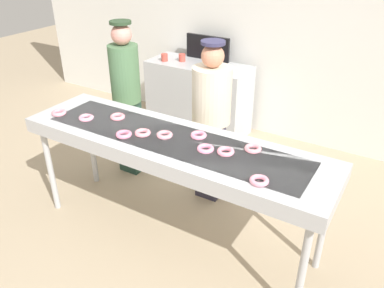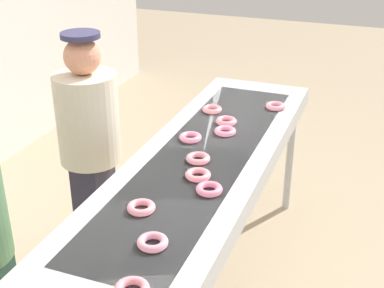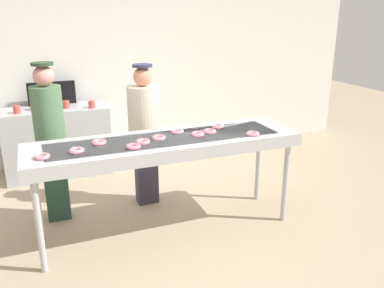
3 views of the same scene
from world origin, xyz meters
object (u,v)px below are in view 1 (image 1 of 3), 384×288
object	(u,v)px
strawberry_donut_9	(59,113)
prep_counter	(198,98)
strawberry_donut_0	(259,181)
strawberry_donut_5	(253,148)
strawberry_donut_2	(164,135)
strawberry_donut_3	(226,151)
menu_display	(208,48)
strawberry_donut_1	(199,135)
strawberry_donut_4	(124,134)
strawberry_donut_8	(143,133)
worker_baker	(211,113)
strawberry_donut_10	(206,149)
paper_cup_1	(225,70)
strawberry_donut_6	(86,118)
paper_cup_0	(207,63)
fryer_conveyor	(172,147)
worker_assistant	(126,94)
paper_cup_3	(164,57)
strawberry_donut_7	(118,117)
paper_cup_2	(182,58)

from	to	relation	value
strawberry_donut_9	prep_counter	xyz separation A→B (m)	(0.22, 2.13, -0.54)
strawberry_donut_0	strawberry_donut_5	bearing A→B (deg)	118.77
strawberry_donut_0	strawberry_donut_5	xyz separation A→B (m)	(-0.21, 0.38, 0.00)
strawberry_donut_2	strawberry_donut_9	size ratio (longest dim) A/B	1.00
strawberry_donut_3	menu_display	world-z (taller)	menu_display
strawberry_donut_0	prep_counter	bearing A→B (deg)	128.41
strawberry_donut_1	prep_counter	distance (m)	2.22
strawberry_donut_4	strawberry_donut_8	size ratio (longest dim) A/B	1.00
strawberry_donut_1	worker_baker	world-z (taller)	worker_baker
strawberry_donut_5	worker_baker	size ratio (longest dim) A/B	0.08
strawberry_donut_10	worker_baker	xyz separation A→B (m)	(-0.35, 0.73, -0.07)
strawberry_donut_0	paper_cup_1	size ratio (longest dim) A/B	1.35
strawberry_donut_6	worker_baker	xyz separation A→B (m)	(0.83, 0.79, -0.07)
prep_counter	paper_cup_0	xyz separation A→B (m)	(0.15, -0.05, 0.52)
fryer_conveyor	menu_display	distance (m)	2.41
strawberry_donut_3	strawberry_donut_9	distance (m)	1.62
strawberry_donut_6	prep_counter	size ratio (longest dim) A/B	0.10
strawberry_donut_6	worker_assistant	xyz separation A→B (m)	(-0.18, 0.77, -0.07)
strawberry_donut_1	strawberry_donut_2	distance (m)	0.28
strawberry_donut_8	paper_cup_3	bearing A→B (deg)	120.13
strawberry_donut_3	strawberry_donut_9	bearing A→B (deg)	-174.67
strawberry_donut_7	strawberry_donut_9	xyz separation A→B (m)	(-0.51, -0.21, 0.00)
strawberry_donut_0	strawberry_donut_6	size ratio (longest dim) A/B	1.00
strawberry_donut_4	strawberry_donut_7	distance (m)	0.36
strawberry_donut_8	paper_cup_0	world-z (taller)	paper_cup_0
strawberry_donut_6	strawberry_donut_7	bearing A→B (deg)	35.60
fryer_conveyor	paper_cup_3	world-z (taller)	paper_cup_3
strawberry_donut_0	paper_cup_3	distance (m)	3.04
strawberry_donut_1	strawberry_donut_10	distance (m)	0.23
strawberry_donut_5	strawberry_donut_8	size ratio (longest dim) A/B	1.00
strawberry_donut_2	strawberry_donut_7	xyz separation A→B (m)	(-0.56, 0.08, 0.00)
strawberry_donut_7	prep_counter	xyz separation A→B (m)	(-0.29, 1.92, -0.54)
strawberry_donut_9	paper_cup_0	size ratio (longest dim) A/B	1.35
strawberry_donut_1	strawberry_donut_6	xyz separation A→B (m)	(-1.02, -0.22, 0.00)
strawberry_donut_5	paper_cup_3	world-z (taller)	paper_cup_3
strawberry_donut_3	prep_counter	world-z (taller)	strawberry_donut_3
strawberry_donut_10	worker_assistant	size ratio (longest dim) A/B	0.08
paper_cup_3	prep_counter	bearing A→B (deg)	15.27
strawberry_donut_3	strawberry_donut_7	distance (m)	1.10
worker_assistant	paper_cup_0	size ratio (longest dim) A/B	17.56
strawberry_donut_6	worker_baker	size ratio (longest dim) A/B	0.08
strawberry_donut_4	strawberry_donut_5	world-z (taller)	same
fryer_conveyor	strawberry_donut_4	size ratio (longest dim) A/B	20.33
paper_cup_0	paper_cup_1	xyz separation A→B (m)	(0.32, -0.12, 0.00)
strawberry_donut_1	menu_display	xyz separation A→B (m)	(-1.08, 2.09, 0.08)
paper_cup_2	paper_cup_3	bearing A→B (deg)	-150.91
fryer_conveyor	paper_cup_0	bearing A→B (deg)	111.29
fryer_conveyor	strawberry_donut_5	world-z (taller)	strawberry_donut_5
strawberry_donut_3	strawberry_donut_8	bearing A→B (deg)	-173.92
strawberry_donut_5	strawberry_donut_9	distance (m)	1.80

